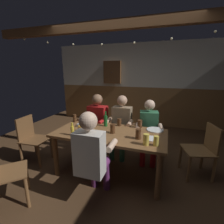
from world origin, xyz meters
The scene contains 29 objects.
ground_plane centered at (0.00, 0.00, 0.00)m, with size 6.65×6.65×0.00m, color #4C331E.
back_wall_upper centered at (0.00, 2.71, 1.86)m, with size 5.54×0.12×1.32m, color beige.
back_wall_wainscot centered at (0.00, 2.71, 0.60)m, with size 5.54×0.12×1.20m, color brown.
ceiling_beam centered at (0.00, 0.32, 2.44)m, with size 4.99×0.14×0.16m, color brown.
dining_table centered at (0.00, -0.13, 0.64)m, with size 1.80×0.87×0.74m.
person_0 centered at (-0.54, 0.54, 0.68)m, with size 0.55×0.55×1.23m.
person_1 centered at (0.00, 0.54, 0.68)m, with size 0.52×0.49×1.24m.
person_2 centered at (0.55, 0.53, 0.65)m, with size 0.52×0.58×1.18m.
person_3 centered at (0.00, -0.79, 0.69)m, with size 0.50×0.50×1.26m.
chair_empty_near_right centered at (1.46, 0.29, 0.48)m, with size 0.54×0.54×0.88m.
chair_empty_near_left centered at (-1.07, -1.23, 0.48)m, with size 0.62×0.62×0.88m.
chair_empty_far_end centered at (-1.52, -0.26, 0.48)m, with size 0.48×0.48×0.88m.
table_candle centered at (-0.11, -0.33, 0.78)m, with size 0.04×0.04×0.08m, color #F9E08C.
condiment_caddy centered at (-0.58, -0.04, 0.77)m, with size 0.14×0.10×0.05m, color #B2B7BC.
plate_0 centered at (0.69, 0.20, 0.75)m, with size 0.28×0.28×0.01m, color white.
plate_1 centered at (0.67, -0.19, 0.75)m, with size 0.20×0.20×0.01m, color white.
bottle_0 centered at (-0.50, -0.44, 0.82)m, with size 0.05×0.05×0.21m.
bottle_1 centered at (-0.17, 0.13, 0.85)m, with size 0.07×0.07×0.27m.
pint_glass_0 centered at (0.06, -0.15, 0.82)m, with size 0.08×0.08×0.15m, color #4C2D19.
pint_glass_1 centered at (-0.36, 0.06, 0.81)m, with size 0.07×0.07×0.14m, color #4C2D19.
pint_glass_2 centered at (0.43, 0.24, 0.81)m, with size 0.08×0.08×0.14m, color #4C2D19.
pint_glass_3 centered at (-0.82, 0.16, 0.82)m, with size 0.06×0.06×0.15m, color #4C2D19.
pint_glass_4 centered at (0.06, 0.22, 0.81)m, with size 0.07×0.07×0.13m, color #4C2D19.
pint_glass_5 centered at (0.75, -0.38, 0.81)m, with size 0.07×0.07×0.14m, color #E5C64C.
pint_glass_6 centered at (-0.45, -0.28, 0.80)m, with size 0.07×0.07×0.11m, color gold.
pint_glass_7 centered at (0.48, -0.24, 0.82)m, with size 0.08×0.08×0.15m, color #4C2D19.
pint_glass_8 centered at (0.62, -0.40, 0.82)m, with size 0.08×0.08×0.16m, color #E5C64C.
wall_dart_cabinet centered at (-0.88, 2.58, 1.65)m, with size 0.56×0.15×0.70m.
string_lights centered at (0.00, 0.27, 2.21)m, with size 3.91×0.04×0.21m.
Camera 1 is at (0.84, -2.45, 1.73)m, focal length 25.97 mm.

